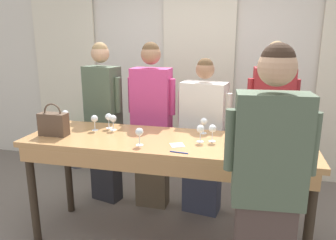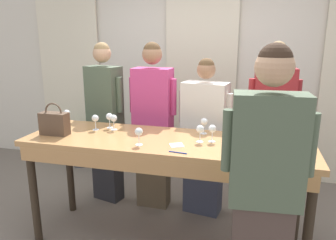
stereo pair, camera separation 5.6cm
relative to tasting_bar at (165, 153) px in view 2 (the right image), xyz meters
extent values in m
cube|color=silver|center=(0.00, 1.85, 0.52)|extent=(12.00, 0.06, 2.80)
cube|color=#EFE5C6|center=(-1.94, 1.78, 0.46)|extent=(0.93, 0.03, 2.69)
cube|color=#EFE5C6|center=(0.00, 1.78, 0.46)|extent=(0.93, 0.03, 2.69)
cube|color=#B27F4C|center=(0.00, 0.03, 0.09)|extent=(2.42, 0.74, 0.05)
cube|color=#B27F4C|center=(0.00, -0.33, 0.01)|extent=(2.33, 0.03, 0.12)
cylinder|color=#2D2319|center=(-1.14, -0.27, -0.41)|extent=(0.07, 0.07, 0.95)
cylinder|color=#2D2319|center=(1.14, -0.27, -0.41)|extent=(0.07, 0.07, 0.95)
cylinder|color=#2D2319|center=(-1.14, 0.32, -0.41)|extent=(0.07, 0.07, 0.95)
cylinder|color=#2D2319|center=(1.14, 0.32, -0.41)|extent=(0.07, 0.07, 0.95)
cylinder|color=black|center=(0.77, 0.10, 0.21)|extent=(0.07, 0.07, 0.20)
cone|color=black|center=(0.77, 0.10, 0.33)|extent=(0.07, 0.07, 0.04)
cylinder|color=black|center=(0.77, 0.10, 0.39)|extent=(0.03, 0.03, 0.07)
cylinder|color=beige|center=(0.77, 0.10, 0.20)|extent=(0.07, 0.07, 0.08)
cube|color=brown|center=(-0.99, -0.09, 0.21)|extent=(0.25, 0.11, 0.20)
torus|color=brown|center=(-0.99, -0.09, 0.32)|extent=(0.16, 0.01, 0.16)
cylinder|color=white|center=(-0.71, 0.13, 0.12)|extent=(0.06, 0.06, 0.00)
cylinder|color=white|center=(-0.71, 0.13, 0.16)|extent=(0.01, 0.01, 0.08)
sphere|color=white|center=(-0.71, 0.13, 0.23)|extent=(0.06, 0.06, 0.06)
cylinder|color=white|center=(0.39, 0.06, 0.12)|extent=(0.06, 0.06, 0.00)
cylinder|color=white|center=(0.39, 0.06, 0.16)|extent=(0.01, 0.01, 0.08)
sphere|color=white|center=(0.39, 0.06, 0.23)|extent=(0.06, 0.06, 0.06)
cylinder|color=white|center=(-0.61, 0.23, 0.12)|extent=(0.06, 0.06, 0.00)
cylinder|color=white|center=(-0.61, 0.23, 0.16)|extent=(0.01, 0.01, 0.08)
sphere|color=white|center=(-0.61, 0.23, 0.23)|extent=(0.06, 0.06, 0.06)
cylinder|color=white|center=(0.29, 0.27, 0.12)|extent=(0.06, 0.06, 0.00)
cylinder|color=white|center=(0.29, 0.27, 0.16)|extent=(0.01, 0.01, 0.08)
sphere|color=white|center=(0.29, 0.27, 0.23)|extent=(0.06, 0.06, 0.06)
cylinder|color=white|center=(-1.07, 0.25, 0.12)|extent=(0.06, 0.06, 0.00)
cylinder|color=white|center=(-1.07, 0.25, 0.16)|extent=(0.01, 0.01, 0.08)
sphere|color=white|center=(-1.07, 0.25, 0.23)|extent=(0.06, 0.06, 0.06)
cylinder|color=white|center=(-0.17, -0.17, 0.12)|extent=(0.06, 0.06, 0.00)
cylinder|color=white|center=(-0.17, -0.17, 0.16)|extent=(0.01, 0.01, 0.08)
sphere|color=white|center=(-0.17, -0.17, 0.23)|extent=(0.06, 0.06, 0.06)
cylinder|color=white|center=(-0.54, 0.18, 0.12)|extent=(0.06, 0.06, 0.00)
cylinder|color=white|center=(-0.54, 0.18, 0.16)|extent=(0.01, 0.01, 0.08)
sphere|color=white|center=(-0.54, 0.18, 0.23)|extent=(0.06, 0.06, 0.06)
cylinder|color=white|center=(0.64, 0.29, 0.12)|extent=(0.06, 0.06, 0.00)
cylinder|color=white|center=(0.64, 0.29, 0.16)|extent=(0.01, 0.01, 0.08)
sphere|color=white|center=(0.64, 0.29, 0.23)|extent=(0.06, 0.06, 0.06)
cylinder|color=white|center=(0.29, 0.02, 0.12)|extent=(0.06, 0.06, 0.00)
cylinder|color=white|center=(0.29, 0.02, 0.16)|extent=(0.01, 0.01, 0.08)
sphere|color=white|center=(0.29, 0.02, 0.23)|extent=(0.06, 0.06, 0.06)
cube|color=white|center=(0.13, -0.11, 0.12)|extent=(0.14, 0.14, 0.00)
cylinder|color=#193399|center=(0.17, -0.27, 0.12)|extent=(0.14, 0.02, 0.01)
cube|color=#28282D|center=(-0.87, 0.67, -0.45)|extent=(0.35, 0.25, 0.86)
cube|color=#4C5B47|center=(-0.87, 0.67, 0.31)|extent=(0.42, 0.29, 0.68)
sphere|color=tan|center=(-0.87, 0.67, 0.78)|extent=(0.19, 0.19, 0.19)
sphere|color=#93754C|center=(-0.87, 0.67, 0.82)|extent=(0.17, 0.17, 0.17)
cylinder|color=#4C5B47|center=(-0.67, 0.62, 0.36)|extent=(0.09, 0.09, 0.37)
cylinder|color=#4C5B47|center=(-1.07, 0.72, 0.36)|extent=(0.09, 0.09, 0.37)
cube|color=brown|center=(-0.32, 0.67, -0.46)|extent=(0.35, 0.20, 0.85)
cube|color=#C63D7A|center=(-0.32, 0.67, 0.31)|extent=(0.41, 0.24, 0.67)
sphere|color=#9E7051|center=(-0.32, 0.67, 0.78)|extent=(0.20, 0.20, 0.20)
sphere|color=brown|center=(-0.32, 0.67, 0.82)|extent=(0.18, 0.18, 0.18)
cylinder|color=#C63D7A|center=(-0.10, 0.67, 0.36)|extent=(0.07, 0.07, 0.37)
cylinder|color=#C63D7A|center=(-0.54, 0.68, 0.36)|extent=(0.07, 0.07, 0.37)
cube|color=#383D51|center=(0.23, 0.67, -0.49)|extent=(0.41, 0.27, 0.78)
cube|color=silver|center=(0.23, 0.67, 0.21)|extent=(0.48, 0.32, 0.62)
sphere|color=#9E7051|center=(0.23, 0.67, 0.64)|extent=(0.18, 0.18, 0.18)
sphere|color=brown|center=(0.23, 0.67, 0.67)|extent=(0.16, 0.16, 0.16)
cylinder|color=silver|center=(0.47, 0.63, 0.26)|extent=(0.08, 0.08, 0.34)
cylinder|color=silver|center=(-0.01, 0.71, 0.26)|extent=(0.08, 0.08, 0.34)
cube|color=#473833|center=(0.89, 0.67, -0.45)|extent=(0.33, 0.20, 0.87)
cube|color=maroon|center=(0.89, 0.67, 0.33)|extent=(0.39, 0.23, 0.69)
sphere|color=tan|center=(0.89, 0.67, 0.80)|extent=(0.19, 0.19, 0.19)
sphere|color=#93754C|center=(0.89, 0.67, 0.84)|extent=(0.16, 0.16, 0.16)
cylinder|color=maroon|center=(1.09, 0.69, 0.38)|extent=(0.08, 0.08, 0.38)
cylinder|color=maroon|center=(0.68, 0.65, 0.38)|extent=(0.08, 0.08, 0.38)
cube|color=#4C5B47|center=(0.80, -0.64, 0.32)|extent=(0.44, 0.24, 0.68)
sphere|color=tan|center=(0.80, -0.64, 0.80)|extent=(0.22, 0.22, 0.22)
sphere|color=#332319|center=(0.80, -0.64, 0.84)|extent=(0.19, 0.19, 0.19)
cylinder|color=#4C5B47|center=(0.57, -0.66, 0.37)|extent=(0.08, 0.08, 0.37)
cylinder|color=#4C5B47|center=(1.03, -0.62, 0.37)|extent=(0.08, 0.08, 0.37)
cylinder|color=#4C4C51|center=(-1.68, 1.48, -0.78)|extent=(0.22, 0.22, 0.20)
ellipsoid|color=#47844C|center=(-1.68, 1.48, -0.47)|extent=(0.34, 0.34, 0.48)
camera|label=1|loc=(0.64, -2.54, 0.97)|focal=35.00mm
camera|label=2|loc=(0.70, -2.52, 0.97)|focal=35.00mm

